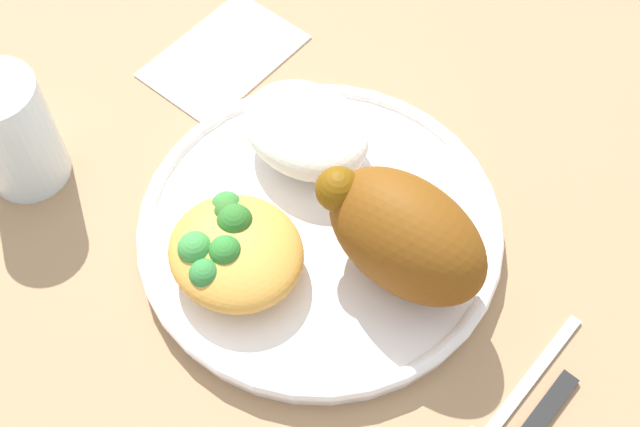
# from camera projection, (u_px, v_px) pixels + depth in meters

# --- Properties ---
(ground_plane) EXTENTS (2.00, 2.00, 0.00)m
(ground_plane) POSITION_uv_depth(u_px,v_px,m) (320.00, 236.00, 0.60)
(ground_plane) COLOR #9F7B55
(plate) EXTENTS (0.26, 0.26, 0.02)m
(plate) POSITION_uv_depth(u_px,v_px,m) (320.00, 228.00, 0.59)
(plate) COLOR white
(plate) RESTS_ON ground_plane
(roasted_chicken) EXTENTS (0.12, 0.07, 0.08)m
(roasted_chicken) POSITION_uv_depth(u_px,v_px,m) (404.00, 234.00, 0.53)
(roasted_chicken) COLOR brown
(roasted_chicken) RESTS_ON plate
(rice_pile) EXTENTS (0.10, 0.08, 0.04)m
(rice_pile) POSITION_uv_depth(u_px,v_px,m) (306.00, 130.00, 0.60)
(rice_pile) COLOR white
(rice_pile) RESTS_ON plate
(mac_cheese_with_broccoli) EXTENTS (0.09, 0.09, 0.04)m
(mac_cheese_with_broccoli) POSITION_uv_depth(u_px,v_px,m) (233.00, 249.00, 0.55)
(mac_cheese_with_broccoli) COLOR gold
(mac_cheese_with_broccoli) RESTS_ON plate
(fork) EXTENTS (0.02, 0.14, 0.01)m
(fork) POSITION_uv_depth(u_px,v_px,m) (511.00, 404.00, 0.53)
(fork) COLOR #B2B2B7
(fork) RESTS_ON ground_plane
(water_glass) EXTENTS (0.06, 0.06, 0.10)m
(water_glass) POSITION_uv_depth(u_px,v_px,m) (13.00, 133.00, 0.59)
(water_glass) COLOR silver
(water_glass) RESTS_ON ground_plane
(napkin) EXTENTS (0.09, 0.13, 0.00)m
(napkin) POSITION_uv_depth(u_px,v_px,m) (224.00, 55.00, 0.70)
(napkin) COLOR white
(napkin) RESTS_ON ground_plane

